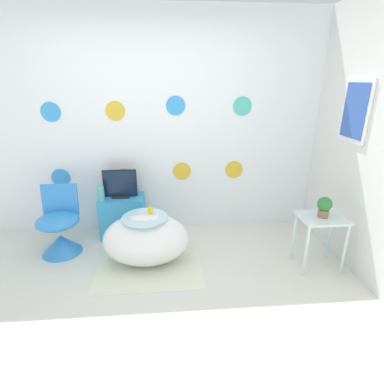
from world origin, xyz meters
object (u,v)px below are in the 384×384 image
Objects in this scene: chair at (60,232)px; tv at (120,185)px; potted_plant_left at (324,206)px; vase at (101,193)px; bathtub at (146,239)px.

tv is (0.65, 0.34, 0.41)m from chair.
potted_plant_left reaches higher than chair.
tv is 1.92× the size of vase.
bathtub is 1.18× the size of chair.
chair is 3.65× the size of vase.
tv reaches higher than vase.
chair is 2.80m from potted_plant_left.
vase is at bearing 28.37° from chair.
tv is (-0.32, 0.63, 0.39)m from bathtub.
chair is 0.61m from vase.
vase is 1.00× the size of potted_plant_left.
tv is at bearing 27.88° from chair.
potted_plant_left is at bearing -17.96° from vase.
chair is 1.91× the size of tv.
vase is at bearing 162.04° from potted_plant_left.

